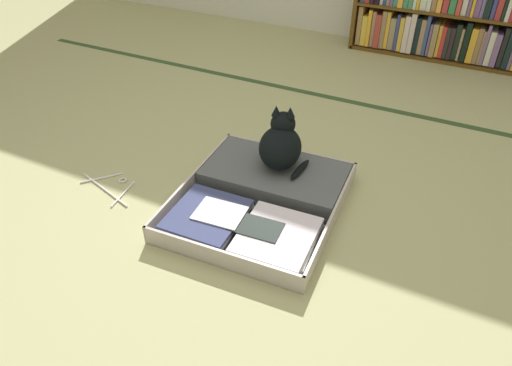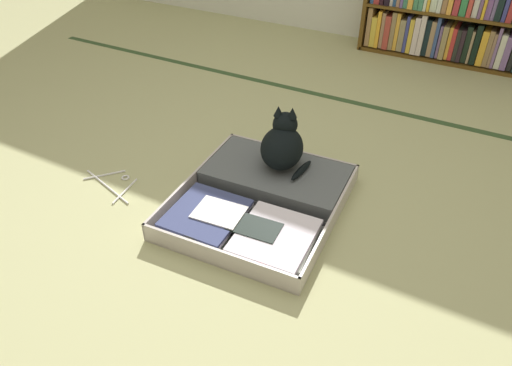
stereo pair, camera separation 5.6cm
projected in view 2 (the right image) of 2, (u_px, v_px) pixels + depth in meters
The scene contains 6 objects.
ground_plane at pixel (245, 207), 2.19m from camera, with size 10.00×10.00×0.00m, color tan.
tatami_border at pixel (339, 99), 3.07m from camera, with size 4.80×0.05×0.00m.
bookshelf at pixel (463, 16), 3.38m from camera, with size 1.44×0.24×0.70m.
open_suitcase at pixel (263, 196), 2.19m from camera, with size 0.75×0.85×0.09m.
black_cat at pixel (283, 145), 2.25m from camera, with size 0.26×0.29×0.29m.
clothes_hanger at pixel (113, 183), 2.33m from camera, with size 0.36×0.24×0.01m.
Camera 2 is at (0.85, -1.46, 1.40)m, focal length 33.11 mm.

